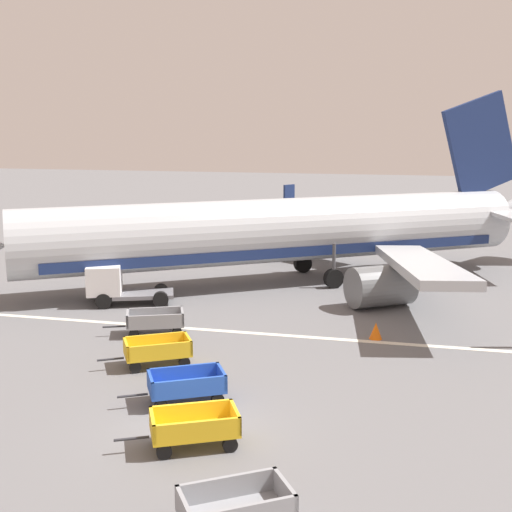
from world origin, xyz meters
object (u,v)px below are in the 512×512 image
object	(u,v)px
baggage_cart_second_in_row	(194,427)
baggage_cart_fourth_in_row	(157,351)
airplane	(295,231)
traffic_cone_near_plane	(376,331)
baggage_cart_far_end	(155,321)
service_truck_beside_carts	(114,284)
baggage_cart_nearest	(235,509)
baggage_cart_third_in_row	(186,385)

from	to	relation	value
baggage_cart_second_in_row	baggage_cart_fourth_in_row	bearing A→B (deg)	120.26
airplane	traffic_cone_near_plane	distance (m)	11.62
baggage_cart_far_end	service_truck_beside_carts	xyz separation A→B (m)	(-3.97, 4.34, 0.50)
baggage_cart_fourth_in_row	baggage_cart_far_end	distance (m)	4.01
baggage_cart_fourth_in_row	service_truck_beside_carts	world-z (taller)	service_truck_beside_carts
baggage_cart_second_in_row	baggage_cart_far_end	bearing A→B (deg)	117.64
baggage_cart_fourth_in_row	baggage_cart_far_end	bearing A→B (deg)	113.07
baggage_cart_far_end	airplane	bearing A→B (deg)	69.73
baggage_cart_nearest	baggage_cart_far_end	distance (m)	15.37
service_truck_beside_carts	traffic_cone_near_plane	distance (m)	13.88
airplane	baggage_cart_third_in_row	size ratio (longest dim) A/B	9.63
airplane	baggage_cart_fourth_in_row	distance (m)	15.67
traffic_cone_near_plane	baggage_cart_far_end	bearing A→B (deg)	-170.54
baggage_cart_second_in_row	service_truck_beside_carts	size ratio (longest dim) A/B	0.74
baggage_cart_second_in_row	baggage_cart_third_in_row	size ratio (longest dim) A/B	1.01
baggage_cart_third_in_row	service_truck_beside_carts	bearing A→B (deg)	125.06
airplane	traffic_cone_near_plane	world-z (taller)	airplane
airplane	baggage_cart_far_end	xyz separation A→B (m)	(-4.27, -11.56, -2.45)
baggage_cart_far_end	baggage_cart_second_in_row	bearing A→B (deg)	-62.36
airplane	baggage_cart_nearest	distance (m)	25.37
airplane	baggage_cart_nearest	world-z (taller)	airplane
baggage_cart_fourth_in_row	service_truck_beside_carts	xyz separation A→B (m)	(-5.54, 8.02, 0.50)
baggage_cart_fourth_in_row	baggage_cart_far_end	world-z (taller)	same
baggage_cart_nearest	baggage_cart_fourth_in_row	size ratio (longest dim) A/B	0.98
service_truck_beside_carts	airplane	bearing A→B (deg)	41.23
baggage_cart_far_end	traffic_cone_near_plane	world-z (taller)	baggage_cart_far_end
airplane	baggage_cart_nearest	bearing A→B (deg)	-83.01
baggage_cart_nearest	baggage_cart_second_in_row	world-z (taller)	same
baggage_cart_third_in_row	traffic_cone_near_plane	world-z (taller)	baggage_cart_third_in_row
traffic_cone_near_plane	airplane	bearing A→B (deg)	118.24
traffic_cone_near_plane	service_truck_beside_carts	bearing A→B (deg)	168.62
baggage_cart_second_in_row	traffic_cone_near_plane	size ratio (longest dim) A/B	4.75
baggage_cart_second_in_row	baggage_cart_nearest	bearing A→B (deg)	-59.25
baggage_cart_nearest	baggage_cart_far_end	xyz separation A→B (m)	(-7.34, 13.50, 0.00)
baggage_cart_third_in_row	service_truck_beside_carts	world-z (taller)	service_truck_beside_carts
baggage_cart_fourth_in_row	airplane	bearing A→B (deg)	79.97
baggage_cart_nearest	traffic_cone_near_plane	size ratio (longest dim) A/B	4.57
baggage_cart_far_end	baggage_cart_third_in_row	bearing A→B (deg)	-60.55
airplane	baggage_cart_third_in_row	bearing A→B (deg)	-91.39
baggage_cart_third_in_row	baggage_cart_far_end	xyz separation A→B (m)	(-3.82, 6.77, 0.00)
baggage_cart_nearest	baggage_cart_third_in_row	xyz separation A→B (m)	(-3.52, 6.73, 0.00)
service_truck_beside_carts	baggage_cart_second_in_row	bearing A→B (deg)	-57.19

